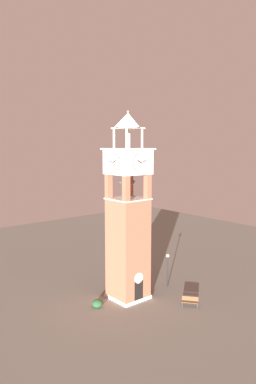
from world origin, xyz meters
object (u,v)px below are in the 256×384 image
Objects in this scene: park_bench at (190,302)px; trash_bin at (137,280)px; clock_tower at (128,224)px; lamp_post at (168,264)px.

park_bench reaches higher than trash_bin.
clock_tower is at bearing -145.81° from trash_bin.
clock_tower is 8.32m from trash_bin.
park_bench is at bearing -111.06° from lamp_post.
lamp_post is at bearing -54.96° from trash_bin.
clock_tower is 23.77× the size of trash_bin.
park_bench is 7.71m from trash_bin.
park_bench is 1.93× the size of trash_bin.
clock_tower is at bearing 173.23° from lamp_post.
lamp_post is (5.19, -0.62, -5.14)m from clock_tower.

